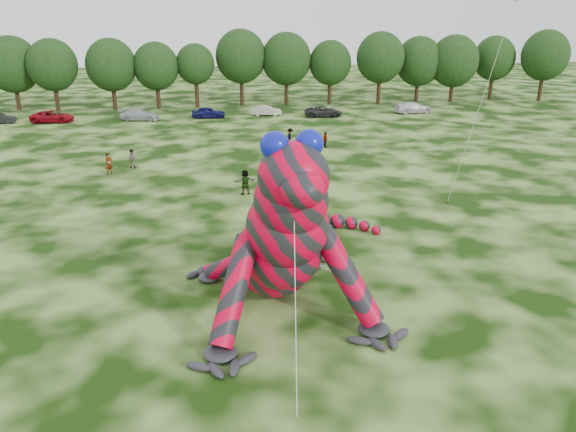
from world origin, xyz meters
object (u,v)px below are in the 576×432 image
Objects in this scene: tree_17 at (544,66)px; spectator_5 at (245,182)px; tree_11 at (286,69)px; spectator_0 at (109,164)px; inflatable_gecko at (267,204)px; tree_16 at (493,68)px; car_4 at (208,112)px; tree_8 at (157,76)px; tree_6 at (54,75)px; tree_13 at (380,68)px; tree_14 at (418,69)px; spectator_3 at (325,140)px; car_6 at (323,112)px; flying_kite at (513,7)px; tree_5 at (14,73)px; car_5 at (267,111)px; car_2 at (53,117)px; car_3 at (140,115)px; tree_9 at (196,76)px; tree_12 at (330,72)px; tree_15 at (453,68)px; car_7 at (413,107)px; tree_7 at (112,74)px; spectator_1 at (132,159)px; spectator_2 at (290,137)px.

spectator_5 is (-46.64, -40.00, -4.23)m from tree_17.
tree_11 reaches higher than spectator_0.
inflatable_gecko is 70.12m from tree_16.
spectator_0 is (-8.11, -25.29, 0.19)m from car_4.
tree_8 is at bearing -177.25° from tree_16.
tree_13 reaches higher than tree_6.
tree_14 is 5.95× the size of spectator_3.
car_4 is 0.87× the size of car_6.
flying_kite is at bearing -50.46° from tree_6.
car_5 is (33.20, -8.87, -4.27)m from tree_5.
tree_6 is at bearing 69.44° from car_4.
car_2 is at bearing 92.52° from car_4.
spectator_3 is at bearing -122.89° from car_3.
car_6 is at bearing -30.93° from tree_9.
car_6 is at bearing -92.90° from car_4.
inflatable_gecko is 71.92m from tree_17.
tree_15 is at bearing 0.10° from tree_12.
car_2 is at bearing -168.05° from tree_14.
tree_14 is 50.88m from car_2.
tree_14 is at bearing -30.40° from car_7.
tree_5 reaches higher than spectator_5.
car_3 is at bearing -167.64° from tree_16.
car_2 is (6.96, -10.22, -4.19)m from tree_5.
tree_7 is 33.93m from spectator_0.
car_5 is (20.16, -7.24, -4.11)m from tree_7.
car_3 is at bearing 38.42° from spectator_3.
tree_5 is 24.22m from tree_9.
spectator_1 is (0.30, -31.64, -3.65)m from tree_8.
tree_13 reaches higher than car_7.
tree_7 is 5.87m from tree_8.
tree_7 is at bearing -179.50° from tree_13.
tree_14 is at bearing -62.79° from car_5.
spectator_5 is (9.52, -40.32, -3.55)m from tree_8.
spectator_2 is (9.69, -25.26, -3.48)m from tree_9.
tree_15 is (48.56, 0.97, 0.08)m from tree_7.
car_5 is at bearing 105.37° from flying_kite.
car_4 is 0.83× the size of car_7.
tree_9 is at bearing 2.78° from tree_7.
spectator_2 is at bearing -137.18° from tree_15.
tree_16 is (25.44, 1.63, 0.20)m from tree_12.
inflatable_gecko is at bearing -116.11° from tree_14.
tree_16 is at bearing -58.00° from spectator_3.
tree_17 is (46.42, 54.93, 0.85)m from inflatable_gecko.
car_5 is 27.97m from spectator_1.
inflatable_gecko is 51.43m from car_2.
tree_7 reaches higher than car_4.
car_3 is at bearing -164.92° from tree_14.
tree_6 is 47.83m from car_7.
car_5 is at bearing 16.41° from spectator_0.
tree_17 is (31.01, 46.62, -7.81)m from flying_kite.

